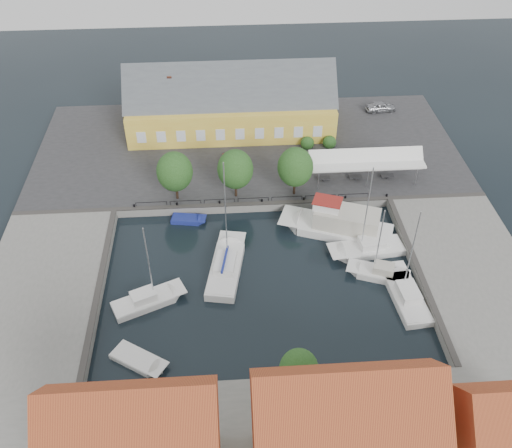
{
  "coord_description": "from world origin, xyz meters",
  "views": [
    {
      "loc": [
        -3.28,
        -42.76,
        42.27
      ],
      "look_at": [
        0.0,
        6.0,
        1.5
      ],
      "focal_mm": 40.0,
      "sensor_mm": 36.0,
      "label": 1
    }
  ],
  "objects": [
    {
      "name": "launch_nw",
      "position": [
        -7.75,
        8.89,
        0.09
      ],
      "size": [
        4.21,
        2.22,
        0.88
      ],
      "color": "navy",
      "rests_on": "ground"
    },
    {
      "name": "trawler",
      "position": [
        9.52,
        5.68,
        1.02
      ],
      "size": [
        13.2,
        8.01,
        5.0
      ],
      "color": "white",
      "rests_on": "ground"
    },
    {
      "name": "east_quay",
      "position": [
        22.0,
        -2.0,
        0.5
      ],
      "size": [
        12.0,
        24.0,
        1.0
      ],
      "primitive_type": "cube",
      "color": "slate",
      "rests_on": "ground"
    },
    {
      "name": "east_boat_b",
      "position": [
        12.42,
        -1.56,
        0.26
      ],
      "size": [
        6.82,
        4.31,
        9.23
      ],
      "color": "white",
      "rests_on": "ground"
    },
    {
      "name": "quay_edge_fittings",
      "position": [
        0.02,
        4.75,
        1.06
      ],
      "size": [
        56.0,
        24.72,
        0.4
      ],
      "color": "#383533",
      "rests_on": "north_quay"
    },
    {
      "name": "east_boat_a",
      "position": [
        12.0,
        2.3,
        0.26
      ],
      "size": [
        8.6,
        3.77,
        11.8
      ],
      "color": "white",
      "rests_on": "ground"
    },
    {
      "name": "center_sailboat",
      "position": [
        -3.52,
        0.38,
        0.36
      ],
      "size": [
        4.68,
        10.28,
        13.55
      ],
      "color": "white",
      "rests_on": "ground"
    },
    {
      "name": "west_boat_c",
      "position": [
        -11.43,
        -3.76,
        0.26
      ],
      "size": [
        7.59,
        5.1,
        10.1
      ],
      "color": "white",
      "rests_on": "ground"
    },
    {
      "name": "warehouse",
      "position": [
        -2.6,
        28.36,
        4.43
      ],
      "size": [
        28.56,
        14.0,
        9.55
      ],
      "color": "gold",
      "rests_on": "north_quay"
    },
    {
      "name": "car_red",
      "position": [
        -2.08,
        17.98,
        1.75
      ],
      "size": [
        2.75,
        4.78,
        1.49
      ],
      "primitive_type": "imported",
      "rotation": [
        0.0,
        0.0,
        0.28
      ],
      "color": "maroon",
      "rests_on": "north_quay"
    },
    {
      "name": "west_quay",
      "position": [
        -22.0,
        -2.0,
        0.5
      ],
      "size": [
        12.0,
        24.0,
        1.0
      ],
      "primitive_type": "cube",
      "color": "slate",
      "rests_on": "ground"
    },
    {
      "name": "east_boat_c",
      "position": [
        14.27,
        -4.77,
        0.26
      ],
      "size": [
        3.44,
        8.82,
        10.99
      ],
      "color": "white",
      "rests_on": "ground"
    },
    {
      "name": "quay_trees",
      "position": [
        -2.0,
        12.0,
        4.88
      ],
      "size": [
        18.2,
        4.2,
        6.3
      ],
      "color": "black",
      "rests_on": "north_quay"
    },
    {
      "name": "tent_canopy",
      "position": [
        14.0,
        14.5,
        3.68
      ],
      "size": [
        14.0,
        4.0,
        2.83
      ],
      "color": "white",
      "rests_on": "north_quay"
    },
    {
      "name": "ground",
      "position": [
        0.0,
        0.0,
        0.0
      ],
      "size": [
        140.0,
        140.0,
        0.0
      ],
      "primitive_type": "plane",
      "color": "black",
      "rests_on": "ground"
    },
    {
      "name": "north_quay",
      "position": [
        0.0,
        23.0,
        0.5
      ],
      "size": [
        56.0,
        26.0,
        1.0
      ],
      "primitive_type": "cube",
      "color": "#2D2D30",
      "rests_on": "ground"
    },
    {
      "name": "launch_sw",
      "position": [
        -11.71,
        -10.76,
        0.09
      ],
      "size": [
        5.55,
        4.58,
        0.98
      ],
      "color": "white",
      "rests_on": "ground"
    },
    {
      "name": "car_silver",
      "position": [
        20.19,
        31.51,
        1.75
      ],
      "size": [
        4.54,
        2.17,
        1.5
      ],
      "primitive_type": "imported",
      "rotation": [
        0.0,
        0.0,
        1.66
      ],
      "color": "#96979D",
      "rests_on": "north_quay"
    }
  ]
}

